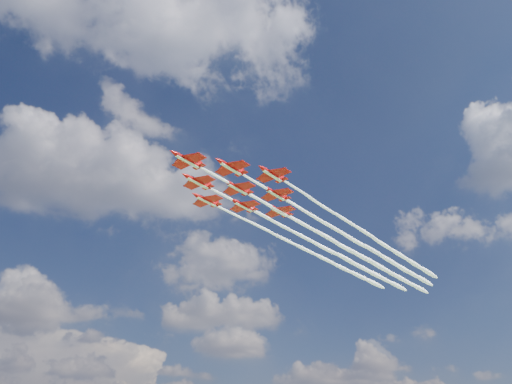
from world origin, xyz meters
TOP-DOWN VIEW (x-y plane):
  - jet_lead at (31.82, 21.28)m, footprint 92.14×73.52m
  - jet_row2_port at (43.97, 22.59)m, footprint 92.14×73.52m
  - jet_row2_starb at (35.89, 32.80)m, footprint 92.14×73.52m
  - jet_row3_port at (56.12, 23.90)m, footprint 92.14×73.52m
  - jet_row3_centre at (48.04, 34.11)m, footprint 92.14×73.52m
  - jet_row3_starb at (39.96, 44.32)m, footprint 92.14×73.52m
  - jet_row4_port at (60.19, 35.42)m, footprint 92.14×73.52m
  - jet_row4_starb at (52.11, 45.63)m, footprint 92.14×73.52m
  - jet_tail at (64.25, 46.95)m, footprint 92.14×73.52m

SIDE VIEW (x-z plane):
  - jet_lead at x=31.82m, z-range 72.36..75.31m
  - jet_row2_port at x=43.97m, z-range 72.36..75.31m
  - jet_row2_starb at x=35.89m, z-range 72.36..75.31m
  - jet_row3_port at x=56.12m, z-range 72.36..75.31m
  - jet_row3_centre at x=48.04m, z-range 72.36..75.31m
  - jet_row3_starb at x=39.96m, z-range 72.36..75.31m
  - jet_row4_port at x=60.19m, z-range 72.36..75.31m
  - jet_row4_starb at x=52.11m, z-range 72.36..75.31m
  - jet_tail at x=64.25m, z-range 72.36..75.31m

